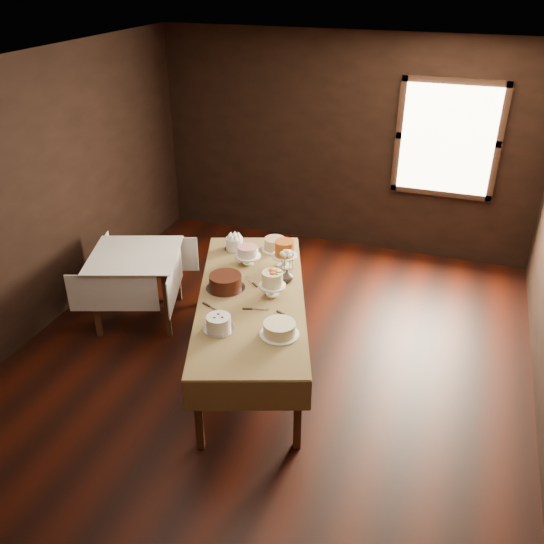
{
  "coord_description": "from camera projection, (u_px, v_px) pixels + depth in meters",
  "views": [
    {
      "loc": [
        1.58,
        -4.31,
        3.57
      ],
      "look_at": [
        0.0,
        0.2,
        0.95
      ],
      "focal_mm": 38.22,
      "sensor_mm": 36.0,
      "label": 1
    }
  ],
  "objects": [
    {
      "name": "cake_server_c",
      "position": [
        249.0,
        280.0,
        5.67
      ],
      "size": [
        0.19,
        0.18,
        0.01
      ],
      "primitive_type": "cube",
      "rotation": [
        0.0,
        0.0,
        2.4
      ],
      "color": "silver",
      "rests_on": "display_table"
    },
    {
      "name": "cake_lattice",
      "position": [
        248.0,
        256.0,
        5.93
      ],
      "size": [
        0.3,
        0.3,
        0.2
      ],
      "color": "white",
      "rests_on": "display_table"
    },
    {
      "name": "cake_server_d",
      "position": [
        283.0,
        280.0,
        5.66
      ],
      "size": [
        0.07,
        0.24,
        0.01
      ],
      "primitive_type": "cube",
      "rotation": [
        0.0,
        0.0,
        1.38
      ],
      "color": "silver",
      "rests_on": "display_table"
    },
    {
      "name": "cake_speckled",
      "position": [
        275.0,
        244.0,
        6.23
      ],
      "size": [
        0.32,
        0.32,
        0.13
      ],
      "color": "white",
      "rests_on": "display_table"
    },
    {
      "name": "cake_server_b",
      "position": [
        290.0,
        318.0,
        5.07
      ],
      "size": [
        0.23,
        0.13,
        0.01
      ],
      "primitive_type": "cube",
      "rotation": [
        0.0,
        0.0,
        -0.46
      ],
      "color": "silver",
      "rests_on": "display_table"
    },
    {
      "name": "wall_front",
      "position": [
        35.0,
        508.0,
        2.59
      ],
      "size": [
        5.0,
        0.02,
        2.8
      ],
      "primitive_type": "cube",
      "color": "black",
      "rests_on": "ground"
    },
    {
      "name": "wall_back",
      "position": [
        343.0,
        145.0,
        7.55
      ],
      "size": [
        5.0,
        0.02,
        2.8
      ],
      "primitive_type": "cube",
      "color": "black",
      "rests_on": "ground"
    },
    {
      "name": "window",
      "position": [
        448.0,
        140.0,
        7.02
      ],
      "size": [
        1.1,
        0.05,
        1.3
      ],
      "primitive_type": "cube",
      "color": "#FFEABF",
      "rests_on": "wall_back"
    },
    {
      "name": "cake_swirl",
      "position": [
        219.0,
        324.0,
        4.89
      ],
      "size": [
        0.26,
        0.26,
        0.13
      ],
      "color": "silver",
      "rests_on": "display_table"
    },
    {
      "name": "ceiling",
      "position": [
        263.0,
        71.0,
        4.39
      ],
      "size": [
        5.0,
        6.0,
        0.01
      ],
      "primitive_type": "cube",
      "color": "beige",
      "rests_on": "wall_back"
    },
    {
      "name": "flower_bouquet",
      "position": [
        287.0,
        259.0,
        5.53
      ],
      "size": [
        0.14,
        0.14,
        0.2
      ],
      "primitive_type": null,
      "color": "white",
      "rests_on": "flower_vase"
    },
    {
      "name": "cake_server_a",
      "position": [
        261.0,
        309.0,
        5.2
      ],
      "size": [
        0.24,
        0.09,
        0.01
      ],
      "primitive_type": "cube",
      "rotation": [
        0.0,
        0.0,
        0.28
      ],
      "color": "silver",
      "rests_on": "display_table"
    },
    {
      "name": "floor",
      "position": [
        265.0,
        365.0,
        5.74
      ],
      "size": [
        5.0,
        6.0,
        0.01
      ],
      "primitive_type": "cube",
      "color": "black",
      "rests_on": "ground"
    },
    {
      "name": "flower_vase",
      "position": [
        287.0,
        276.0,
        5.62
      ],
      "size": [
        0.14,
        0.14,
        0.13
      ],
      "primitive_type": "imported",
      "rotation": [
        0.0,
        0.0,
        0.16
      ],
      "color": "#2D2823",
      "rests_on": "display_table"
    },
    {
      "name": "cake_server_e",
      "position": [
        215.0,
        310.0,
        5.2
      ],
      "size": [
        0.23,
        0.12,
        0.01
      ],
      "primitive_type": "cube",
      "rotation": [
        0.0,
        0.0,
        -0.42
      ],
      "color": "silver",
      "rests_on": "display_table"
    },
    {
      "name": "cake_meringue",
      "position": [
        234.0,
        244.0,
        6.23
      ],
      "size": [
        0.25,
        0.25,
        0.14
      ],
      "color": "silver",
      "rests_on": "display_table"
    },
    {
      "name": "cake_caramel",
      "position": [
        284.0,
        256.0,
        5.86
      ],
      "size": [
        0.26,
        0.26,
        0.3
      ],
      "color": "white",
      "rests_on": "display_table"
    },
    {
      "name": "cake_chocolate",
      "position": [
        225.0,
        282.0,
        5.5
      ],
      "size": [
        0.37,
        0.37,
        0.14
      ],
      "color": "silver",
      "rests_on": "display_table"
    },
    {
      "name": "display_table",
      "position": [
        251.0,
        300.0,
        5.46
      ],
      "size": [
        1.75,
        2.68,
        0.77
      ],
      "rotation": [
        0.0,
        0.0,
        0.34
      ],
      "color": "#402413",
      "rests_on": "ground"
    },
    {
      "name": "wall_left",
      "position": [
        30.0,
        202.0,
        5.79
      ],
      "size": [
        0.02,
        6.0,
        2.8
      ],
      "primitive_type": "cube",
      "color": "black",
      "rests_on": "ground"
    },
    {
      "name": "cake_flowers",
      "position": [
        272.0,
        285.0,
        5.37
      ],
      "size": [
        0.25,
        0.25,
        0.26
      ],
      "color": "white",
      "rests_on": "display_table"
    },
    {
      "name": "cake_cream",
      "position": [
        279.0,
        329.0,
        4.83
      ],
      "size": [
        0.38,
        0.38,
        0.12
      ],
      "color": "white",
      "rests_on": "display_table"
    },
    {
      "name": "side_table",
      "position": [
        135.0,
        262.0,
        6.19
      ],
      "size": [
        1.18,
        1.18,
        0.78
      ],
      "rotation": [
        0.0,
        0.0,
        0.34
      ],
      "color": "#402413",
      "rests_on": "ground"
    }
  ]
}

